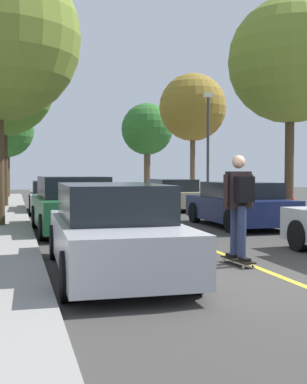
{
  "coord_description": "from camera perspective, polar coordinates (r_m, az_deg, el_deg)",
  "views": [
    {
      "loc": [
        -3.96,
        -6.78,
        1.63
      ],
      "look_at": [
        -0.06,
        7.4,
        1.03
      ],
      "focal_mm": 47.55,
      "sensor_mm": 36.0,
      "label": 1
    }
  ],
  "objects": [
    {
      "name": "street_tree_right_near",
      "position": [
        24.82,
        4.43,
        9.41
      ],
      "size": [
        3.23,
        3.23,
        6.19
      ],
      "color": "brown",
      "rests_on": "sidewalk_right"
    },
    {
      "name": "street_tree_left_near",
      "position": [
        23.26,
        -16.56,
        11.46
      ],
      "size": [
        4.44,
        4.44,
        7.46
      ],
      "color": "#3D2D1E",
      "rests_on": "sidewalk_left"
    },
    {
      "name": "center_line",
      "position": [
        11.6,
        4.75,
        -5.74
      ],
      "size": [
        0.12,
        39.2,
        0.01
      ],
      "primitive_type": "cube",
      "color": "gold",
      "rests_on": "ground"
    },
    {
      "name": "street_tree_right_nearest",
      "position": [
        16.85,
        15.1,
        14.0
      ],
      "size": [
        3.88,
        3.88,
        6.88
      ],
      "color": "#4C3823",
      "rests_on": "sidewalk_right"
    },
    {
      "name": "parked_car_right_near",
      "position": [
        15.21,
        9.55,
        -1.42
      ],
      "size": [
        1.93,
        4.25,
        1.31
      ],
      "color": "navy",
      "rests_on": "ground"
    },
    {
      "name": "street_tree_left_far",
      "position": [
        31.43,
        -16.22,
        6.68
      ],
      "size": [
        3.28,
        3.28,
        5.6
      ],
      "color": "#4C3823",
      "rests_on": "sidewalk_left"
    },
    {
      "name": "parked_car_left_near",
      "position": [
        13.75,
        -9.05,
        -1.47
      ],
      "size": [
        2.06,
        4.35,
        1.49
      ],
      "color": "#1E5B33",
      "rests_on": "ground"
    },
    {
      "name": "parked_car_left_nearest",
      "position": [
        8.17,
        -4.62,
        -4.27
      ],
      "size": [
        1.95,
        4.6,
        1.43
      ],
      "color": "#B7B7BC",
      "rests_on": "ground"
    },
    {
      "name": "street_tree_right_far",
      "position": [
        33.02,
        -0.72,
        7.01
      ],
      "size": [
        3.33,
        3.33,
        5.89
      ],
      "color": "brown",
      "rests_on": "sidewalk_right"
    },
    {
      "name": "fire_hydrant",
      "position": [
        15.46,
        15.42,
        -2.0
      ],
      "size": [
        0.2,
        0.2,
        0.7
      ],
      "color": "#B2140F",
      "rests_on": "sidewalk_right"
    },
    {
      "name": "skateboarder",
      "position": [
        8.89,
        9.6,
        -0.91
      ],
      "size": [
        0.59,
        0.71,
        1.81
      ],
      "color": "black",
      "rests_on": "skateboard"
    },
    {
      "name": "skateboard",
      "position": [
        9.04,
        9.45,
        -7.53
      ],
      "size": [
        0.31,
        0.86,
        0.1
      ],
      "color": "black",
      "rests_on": "ground"
    },
    {
      "name": "parked_car_left_far",
      "position": [
        20.8,
        -11.2,
        -0.48
      ],
      "size": [
        2.0,
        4.67,
        1.26
      ],
      "color": "#B7B7BC",
      "rests_on": "ground"
    },
    {
      "name": "ground",
      "position": [
        8.02,
        14.78,
        -9.48
      ],
      "size": [
        80.0,
        80.0,
        0.0
      ],
      "primitive_type": "plane",
      "color": "#3D3A38"
    },
    {
      "name": "streetlamp",
      "position": [
        22.29,
        6.13,
        5.79
      ],
      "size": [
        0.36,
        0.24,
        4.89
      ],
      "color": "#38383D",
      "rests_on": "sidewalk_right"
    },
    {
      "name": "parked_car_right_far",
      "position": [
        21.45,
        2.0,
        -0.3
      ],
      "size": [
        1.91,
        4.16,
        1.3
      ],
      "color": "#BCAD89",
      "rests_on": "ground"
    }
  ]
}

